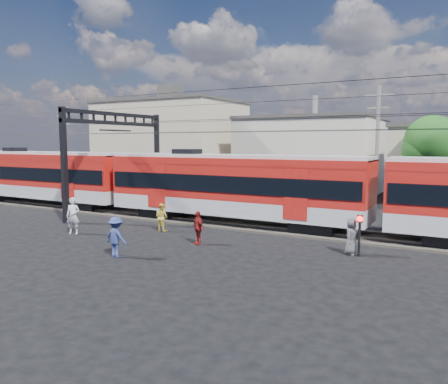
{
  "coord_description": "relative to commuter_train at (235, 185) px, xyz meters",
  "views": [
    {
      "loc": [
        11.2,
        -14.72,
        4.88
      ],
      "look_at": [
        0.18,
        5.0,
        2.31
      ],
      "focal_mm": 35.0,
      "sensor_mm": 36.0,
      "label": 1
    }
  ],
  "objects": [
    {
      "name": "ground",
      "position": [
        0.72,
        -8.0,
        -2.4
      ],
      "size": [
        120.0,
        120.0,
        0.0
      ],
      "primitive_type": "plane",
      "color": "black",
      "rests_on": "ground"
    },
    {
      "name": "track_bed",
      "position": [
        0.72,
        0.0,
        -2.34
      ],
      "size": [
        70.0,
        3.4,
        0.12
      ],
      "primitive_type": "cube",
      "color": "#2D2823",
      "rests_on": "ground"
    },
    {
      "name": "rail_near",
      "position": [
        0.72,
        -0.75,
        -2.22
      ],
      "size": [
        70.0,
        0.12,
        0.12
      ],
      "primitive_type": "cube",
      "color": "#59544C",
      "rests_on": "track_bed"
    },
    {
      "name": "rail_far",
      "position": [
        0.72,
        0.75,
        -2.22
      ],
      "size": [
        70.0,
        0.12,
        0.12
      ],
      "primitive_type": "cube",
      "color": "#59544C",
      "rests_on": "track_bed"
    },
    {
      "name": "commuter_train",
      "position": [
        0.0,
        0.0,
        0.0
      ],
      "size": [
        50.3,
        3.08,
        4.17
      ],
      "color": "black",
      "rests_on": "ground"
    },
    {
      "name": "catenary",
      "position": [
        -7.93,
        -0.0,
        2.73
      ],
      "size": [
        70.0,
        9.3,
        7.52
      ],
      "color": "black",
      "rests_on": "ground"
    },
    {
      "name": "building_west",
      "position": [
        -16.28,
        16.0,
        2.25
      ],
      "size": [
        14.28,
        10.2,
        9.3
      ],
      "color": "tan",
      "rests_on": "ground"
    },
    {
      "name": "building_midwest",
      "position": [
        -1.28,
        19.0,
        1.25
      ],
      "size": [
        12.24,
        12.24,
        7.3
      ],
      "color": "#B9B0A2",
      "rests_on": "ground"
    },
    {
      "name": "utility_pole_mid",
      "position": [
        6.72,
        7.0,
        2.13
      ],
      "size": [
        1.8,
        0.24,
        8.5
      ],
      "color": "slate",
      "rests_on": "ground"
    },
    {
      "name": "utility_pole_west",
      "position": [
        -21.28,
        6.0,
        1.88
      ],
      "size": [
        1.8,
        0.24,
        8.0
      ],
      "color": "slate",
      "rests_on": "ground"
    },
    {
      "name": "tree_near",
      "position": [
        9.91,
        10.09,
        2.26
      ],
      "size": [
        3.82,
        3.64,
        6.72
      ],
      "color": "#382619",
      "rests_on": "ground"
    },
    {
      "name": "pedestrian_a",
      "position": [
        -6.38,
        -6.54,
        -1.42
      ],
      "size": [
        0.85,
        0.74,
        1.96
      ],
      "primitive_type": "imported",
      "rotation": [
        0.0,
        0.0,
        0.47
      ],
      "color": "beige",
      "rests_on": "ground"
    },
    {
      "name": "pedestrian_b",
      "position": [
        -2.67,
        -3.67,
        -1.63
      ],
      "size": [
        0.79,
        0.63,
        1.55
      ],
      "primitive_type": "imported",
      "rotation": [
        0.0,
        0.0,
        3.08
      ],
      "color": "gold",
      "rests_on": "ground"
    },
    {
      "name": "pedestrian_c",
      "position": [
        -1.01,
        -9.01,
        -1.53
      ],
      "size": [
        1.16,
        0.71,
        1.74
      ],
      "primitive_type": "imported",
      "rotation": [
        0.0,
        0.0,
        3.09
      ],
      "color": "navy",
      "rests_on": "ground"
    },
    {
      "name": "pedestrian_d",
      "position": [
        0.77,
        -5.33,
        -1.59
      ],
      "size": [
        1.02,
        0.82,
        1.62
      ],
      "primitive_type": "imported",
      "rotation": [
        0.0,
        0.0,
        -0.53
      ],
      "color": "maroon",
      "rests_on": "ground"
    },
    {
      "name": "pedestrian_e",
      "position": [
        7.66,
        -3.72,
        -1.6
      ],
      "size": [
        0.6,
        0.84,
        1.61
      ],
      "primitive_type": "imported",
      "rotation": [
        0.0,
        0.0,
        1.45
      ],
      "color": "#48474C",
      "rests_on": "ground"
    },
    {
      "name": "crossing_signal",
      "position": [
        8.04,
        -3.85,
        -1.15
      ],
      "size": [
        0.26,
        0.26,
        1.8
      ],
      "color": "black",
      "rests_on": "ground"
    }
  ]
}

